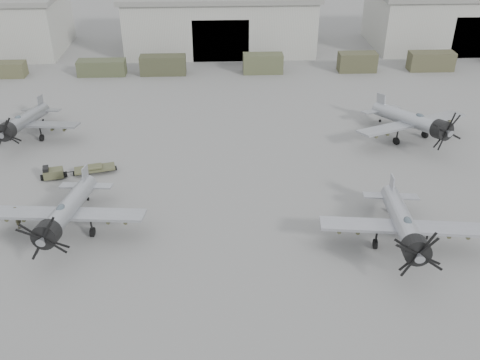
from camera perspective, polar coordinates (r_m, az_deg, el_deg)
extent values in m
cube|color=#A0A096|center=(85.68, -2.15, 16.51)|extent=(28.00, 14.00, 8.00)
cube|color=black|center=(79.37, -2.07, 14.61)|extent=(8.12, 0.40, 6.00)
cube|color=#A0A096|center=(94.01, 22.65, 15.57)|extent=(28.00, 14.00, 8.00)
cube|color=black|center=(88.30, 24.21, 13.69)|extent=(8.12, 0.40, 6.00)
cube|color=#494930|center=(80.26, -23.76, 10.75)|extent=(5.38, 2.20, 2.00)
cube|color=#3F442C|center=(76.59, -14.53, 11.53)|extent=(6.45, 2.20, 2.10)
cube|color=#393B26|center=(75.26, -8.21, 12.05)|extent=(6.18, 2.20, 2.58)
cube|color=#454A30|center=(75.18, 2.46, 12.32)|extent=(5.44, 2.20, 2.62)
cube|color=#3F3F29|center=(77.40, 12.40, 12.19)|extent=(5.23, 2.20, 2.61)
cube|color=#43422C|center=(80.65, 19.71, 11.86)|extent=(6.23, 2.20, 2.57)
cylinder|color=#999CA1|center=(43.41, -17.80, -2.76)|extent=(2.32, 10.24, 2.99)
cylinder|color=black|center=(39.60, -19.94, -5.47)|extent=(1.95, 1.67, 1.99)
cube|color=#999CA1|center=(43.09, -17.98, -3.45)|extent=(12.11, 3.16, 0.54)
cube|color=#999CA1|center=(46.93, -16.16, 0.41)|extent=(0.25, 1.60, 1.91)
ellipsoid|color=#3F4C54|center=(41.76, -18.62, -2.92)|extent=(0.67, 1.20, 0.54)
cylinder|color=black|center=(44.43, -19.95, -5.13)|extent=(0.33, 0.79, 0.77)
cylinder|color=black|center=(43.21, -15.46, -5.38)|extent=(0.33, 0.79, 0.77)
cylinder|color=black|center=(47.76, -15.90, -1.96)|extent=(0.14, 0.32, 0.31)
cylinder|color=#A1A2A9|center=(41.69, 16.88, -4.05)|extent=(2.69, 10.39, 3.03)
cylinder|color=black|center=(37.69, 18.28, -7.09)|extent=(2.01, 1.75, 2.02)
cube|color=#A1A2A9|center=(41.36, 16.97, -4.79)|extent=(12.30, 3.59, 0.54)
cube|color=#A1A2A9|center=(45.36, 15.89, -0.63)|extent=(0.31, 1.62, 1.94)
ellipsoid|color=#3F4C54|center=(39.96, 17.46, -4.28)|extent=(0.72, 1.23, 0.54)
cylinder|color=black|center=(41.71, 14.22, -6.63)|extent=(0.36, 0.80, 0.78)
cylinder|color=black|center=(42.55, 19.14, -6.70)|extent=(0.36, 0.80, 0.78)
cylinder|color=black|center=(46.23, 15.57, -3.08)|extent=(0.15, 0.32, 0.31)
cylinder|color=gray|center=(60.24, -21.94, 5.98)|extent=(2.38, 9.74, 2.84)
cylinder|color=black|center=(56.50, -23.71, 4.75)|extent=(1.87, 1.61, 1.89)
cube|color=gray|center=(59.88, -22.09, 5.56)|extent=(11.53, 3.20, 0.51)
cube|color=gray|center=(63.75, -20.50, 7.73)|extent=(0.27, 1.52, 1.82)
ellipsoid|color=#3F4C54|center=(58.73, -22.63, 6.10)|extent=(0.66, 1.14, 0.51)
cylinder|color=black|center=(61.06, -23.37, 4.23)|extent=(0.33, 0.75, 0.73)
cylinder|color=black|center=(59.60, -20.38, 4.23)|extent=(0.33, 0.75, 0.73)
cylinder|color=black|center=(64.27, -20.27, 5.99)|extent=(0.14, 0.30, 0.29)
cylinder|color=#9EA2A7|center=(58.41, 17.54, 6.25)|extent=(5.27, 10.31, 3.10)
cylinder|color=black|center=(55.10, 20.72, 5.02)|extent=(2.33, 2.15, 2.06)
cube|color=#9EA2A7|center=(58.11, 17.87, 5.79)|extent=(12.31, 6.62, 0.56)
cube|color=#9EA2A7|center=(61.57, 14.81, 8.08)|extent=(0.72, 1.58, 1.98)
ellipsoid|color=#3F4C54|center=(57.01, 18.69, 6.44)|extent=(0.99, 1.32, 0.55)
cylinder|color=black|center=(57.46, 16.32, 4.00)|extent=(0.55, 0.84, 0.79)
cylinder|color=black|center=(59.83, 19.13, 4.61)|extent=(0.55, 0.84, 0.79)
cylinder|color=black|center=(62.20, 14.71, 6.13)|extent=(0.23, 0.34, 0.32)
cube|color=#46472E|center=(51.85, -19.29, 0.69)|extent=(1.95, 1.46, 0.78)
cube|color=black|center=(51.68, -20.02, 1.06)|extent=(0.68, 0.97, 0.49)
cylinder|color=black|center=(51.99, -19.23, 0.41)|extent=(1.26, 0.81, 0.54)
cylinder|color=black|center=(51.81, -17.89, 0.80)|extent=(1.15, 0.35, 0.08)
cube|color=#46472E|center=(51.71, -15.23, 1.19)|extent=(3.91, 2.20, 0.17)
cylinder|color=black|center=(51.83, -15.20, 0.95)|extent=(1.52, 0.76, 0.43)
cylinder|color=#46472E|center=(51.62, -15.26, 1.37)|extent=(1.40, 0.63, 0.31)
imported|color=#413E2A|center=(45.74, -22.62, -3.68)|extent=(0.46, 0.70, 1.91)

